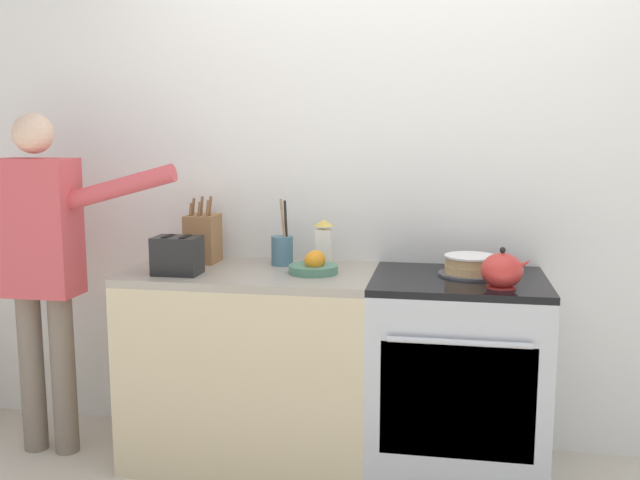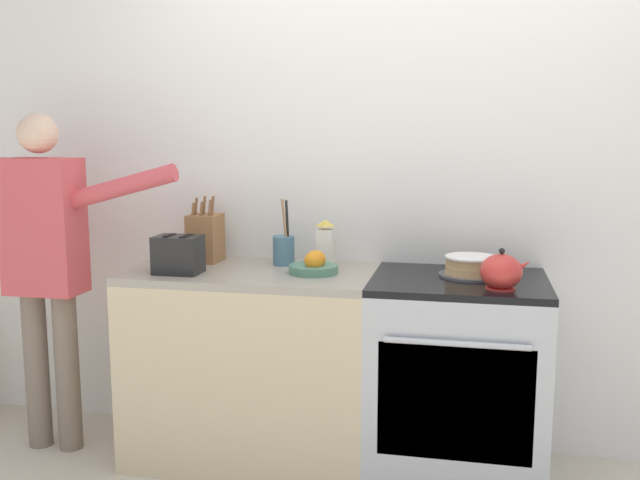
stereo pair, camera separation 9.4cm
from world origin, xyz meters
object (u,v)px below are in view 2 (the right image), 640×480
Objects in this scene: fruit_bowl at (314,266)px; stove_range at (456,379)px; milk_carton at (325,244)px; person_baker at (47,254)px; knife_block at (205,238)px; toaster at (178,255)px; layer_cake at (471,267)px; tea_kettle at (502,272)px; utensil_crock at (284,249)px.

stove_range is at bearing 1.59° from fruit_bowl.
person_baker is at bearing -167.52° from milk_carton.
knife_block reaches higher than toaster.
stove_range is 4.08× the size of fruit_bowl.
person_baker is at bearing -159.41° from knife_block.
milk_carton is (-0.66, 0.11, 0.06)m from layer_cake.
stove_range is at bearing 134.28° from tea_kettle.
layer_cake is 0.89× the size of utensil_crock.
utensil_crock reaches higher than milk_carton.
knife_block is (-1.24, 0.09, 0.07)m from layer_cake.
utensil_crock is at bearing 174.30° from layer_cake.
person_baker reaches higher than layer_cake.
toaster is at bearing -151.87° from milk_carton.
knife_block reaches higher than stove_range.
fruit_bowl is at bearing -16.83° from knife_block.
toaster is (-1.25, -0.20, 0.04)m from layer_cake.
utensil_crock is at bearing 161.88° from tea_kettle.
layer_cake is at bearing 6.88° from fruit_bowl.
layer_cake is 1.27m from toaster.
person_baker reaches higher than knife_block.
layer_cake is 0.17× the size of person_baker.
layer_cake is at bearing -4.17° from knife_block.
fruit_bowl reaches higher than layer_cake.
knife_block is 1.45× the size of fruit_bowl.
utensil_crock is (0.39, -0.01, -0.04)m from knife_block.
person_baker reaches higher than stove_range.
person_baker is (-1.24, -0.08, 0.02)m from fruit_bowl.
stove_range is at bearing -7.37° from knife_block.
milk_carton is at bearing 156.08° from tea_kettle.
utensil_crock is at bearing 35.70° from toaster.
layer_cake reaches higher than stove_range.
milk_carton reaches higher than fruit_bowl.
person_baker is at bearing -175.10° from layer_cake.
toaster is 1.01× the size of milk_carton.
utensil_crock is 0.49m from toaster.
stove_range is 4.37× the size of tea_kettle.
fruit_bowl is 0.14× the size of person_baker.
milk_carton is (0.01, 0.19, 0.07)m from fruit_bowl.
milk_carton is (0.58, 0.02, -0.01)m from knife_block.
milk_carton is 0.13× the size of person_baker.
toaster is at bearing -168.19° from fruit_bowl.
knife_block reaches higher than utensil_crock.
tea_kettle is 1.39m from knife_block.
person_baker reaches higher than tea_kettle.
person_baker is (-0.68, -0.25, -0.06)m from knife_block.
milk_carton is at bearing 11.35° from person_baker.
person_baker reaches higher than fruit_bowl.
layer_cake is at bearing 9.18° from toaster.
toaster reaches higher than fruit_bowl.
toaster is at bearing -4.41° from person_baker.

